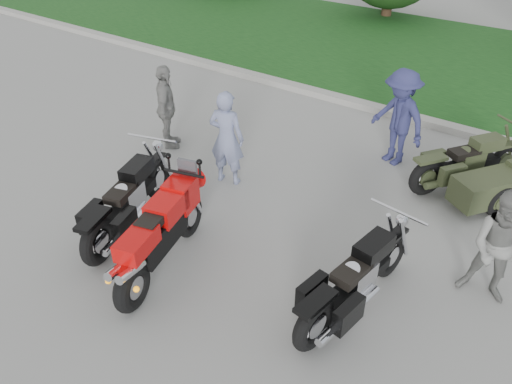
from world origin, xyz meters
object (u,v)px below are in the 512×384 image
Objects in this scene: cruiser_sidecar at (480,178)px; person_stripe at (227,138)px; person_denim at (399,118)px; cruiser_right at (353,284)px; cruiser_left at (126,204)px; person_grey at (501,249)px; sportbike_red at (159,233)px; person_back at (166,108)px.

person_stripe is (-3.79, -2.02, 0.44)m from cruiser_sidecar.
cruiser_sidecar is 1.19× the size of person_denim.
cruiser_right is 1.30× the size of person_denim.
cruiser_left is at bearing -101.77° from cruiser_sidecar.
person_stripe reaches higher than cruiser_sidecar.
cruiser_sidecar is 1.26× the size of person_stripe.
person_grey is at bearing -36.80° from cruiser_sidecar.
cruiser_sidecar is (0.58, 3.55, -0.05)m from cruiser_right.
cruiser_right is (2.50, 0.83, -0.17)m from sportbike_red.
person_back is at bearing 167.24° from cruiser_right.
person_stripe is at bearing -110.02° from person_denim.
sportbike_red is at bearing -91.00° from cruiser_sidecar.
sportbike_red is 0.93× the size of cruiser_left.
cruiser_left is at bearing -97.88° from person_denim.
person_stripe is (0.37, 2.01, 0.37)m from cruiser_left.
person_grey is at bearing -25.36° from person_denim.
cruiser_left is 2.08m from person_stripe.
person_denim is at bearing 113.43° from cruiser_right.
person_grey reaches higher than cruiser_right.
person_denim is at bearing 58.29° from sportbike_red.
cruiser_right is 5.34m from person_back.
cruiser_left is 1.48× the size of person_grey.
sportbike_red is 0.95× the size of cruiser_right.
person_grey is at bearing 51.83° from cruiser_right.
person_denim is (-1.08, 3.92, 0.45)m from cruiser_right.
person_back is at bearing 170.62° from person_grey.
sportbike_red is 1.31× the size of person_stripe.
sportbike_red is 5.36m from cruiser_sidecar.
person_stripe is (-0.71, 2.36, 0.22)m from sportbike_red.
sportbike_red is at bearing -153.72° from cruiser_right.
person_denim reaches higher than person_back.
person_back is at bearing -130.80° from person_denim.
cruiser_right is 3.58m from person_stripe.
cruiser_right is at bearing -148.75° from person_back.
sportbike_red reaches higher than cruiser_sidecar.
cruiser_left is 1.41× the size of person_stripe.
person_grey is (4.56, -0.24, -0.05)m from person_stripe.
person_back reaches higher than cruiser_sidecar.
person_denim reaches higher than cruiser_sidecar.
cruiser_sidecar is at bearing 39.83° from sportbike_red.
cruiser_left is (-1.08, 0.35, -0.15)m from sportbike_red.
person_stripe reaches higher than sportbike_red.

